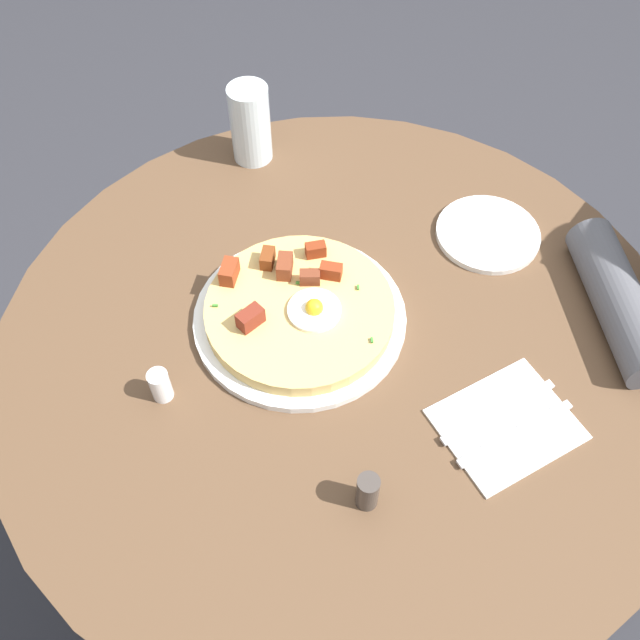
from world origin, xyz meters
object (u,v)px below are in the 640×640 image
object	(u,v)px
water_glass	(250,124)
breakfast_pizza	(299,308)
pepper_shaker	(368,491)
knife	(516,434)
dining_table	(338,398)
bread_plate	(488,234)
pizza_plate	(300,318)
fork	(499,412)
salt_shaker	(160,385)

from	to	relation	value
water_glass	breakfast_pizza	bearing A→B (deg)	140.97
pepper_shaker	knife	bearing A→B (deg)	-118.59
dining_table	bread_plate	world-z (taller)	bread_plate
breakfast_pizza	bread_plate	world-z (taller)	breakfast_pizza
pizza_plate	knife	size ratio (longest dim) A/B	1.71
bread_plate	pepper_shaker	world-z (taller)	pepper_shaker
fork	pepper_shaker	size ratio (longest dim) A/B	3.08
pizza_plate	knife	xyz separation A→B (m)	(-0.34, -0.02, 0.00)
pizza_plate	bread_plate	size ratio (longest dim) A/B	1.87
pizza_plate	knife	distance (m)	0.34
fork	water_glass	xyz separation A→B (m)	(0.59, -0.19, 0.06)
dining_table	fork	xyz separation A→B (m)	(-0.24, -0.03, 0.19)
dining_table	fork	size ratio (longest dim) A/B	5.51
knife	pepper_shaker	size ratio (longest dim) A/B	3.08
knife	salt_shaker	size ratio (longest dim) A/B	3.53
salt_shaker	pepper_shaker	world-z (taller)	pepper_shaker
water_glass	pizza_plate	bearing A→B (deg)	141.10
pizza_plate	breakfast_pizza	world-z (taller)	breakfast_pizza
water_glass	salt_shaker	xyz separation A→B (m)	(-0.22, 0.44, -0.04)
dining_table	pepper_shaker	world-z (taller)	pepper_shaker
pizza_plate	bread_plate	distance (m)	0.34
pizza_plate	bread_plate	xyz separation A→B (m)	(-0.14, -0.31, -0.00)
water_glass	salt_shaker	size ratio (longest dim) A/B	2.70
water_glass	pepper_shaker	size ratio (longest dim) A/B	2.35
breakfast_pizza	pepper_shaker	xyz separation A→B (m)	(-0.24, 0.17, 0.00)
fork	pizza_plate	bearing A→B (deg)	-59.29
bread_plate	dining_table	bearing A→B (deg)	76.67
bread_plate	salt_shaker	distance (m)	0.56
breakfast_pizza	salt_shaker	bearing A→B (deg)	72.57
breakfast_pizza	pizza_plate	bearing A→B (deg)	157.05
knife	bread_plate	bearing A→B (deg)	-121.25
breakfast_pizza	water_glass	bearing A→B (deg)	-39.03
dining_table	salt_shaker	size ratio (longest dim) A/B	19.44
dining_table	water_glass	xyz separation A→B (m)	(0.35, -0.22, 0.25)
pizza_plate	bread_plate	world-z (taller)	pizza_plate
pizza_plate	salt_shaker	xyz separation A→B (m)	(0.07, 0.21, 0.02)
dining_table	knife	size ratio (longest dim) A/B	5.51
dining_table	pizza_plate	distance (m)	0.20
breakfast_pizza	fork	world-z (taller)	breakfast_pizza
water_glass	pepper_shaker	bearing A→B (deg)	142.67
salt_shaker	bread_plate	bearing A→B (deg)	-111.35
pizza_plate	water_glass	bearing A→B (deg)	-38.90
water_glass	fork	bearing A→B (deg)	161.86
pepper_shaker	bread_plate	bearing A→B (deg)	-78.25
dining_table	pepper_shaker	distance (m)	0.32
salt_shaker	water_glass	bearing A→B (deg)	-63.76
dining_table	pepper_shaker	size ratio (longest dim) A/B	16.95
pizza_plate	water_glass	distance (m)	0.37
dining_table	fork	distance (m)	0.30
dining_table	water_glass	bearing A→B (deg)	-31.98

